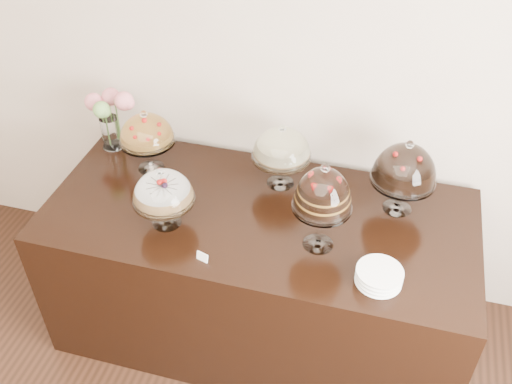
% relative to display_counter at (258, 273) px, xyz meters
% --- Properties ---
extents(wall_back, '(5.00, 0.04, 3.00)m').
position_rel_display_counter_xyz_m(wall_back, '(-0.12, 0.55, 1.05)').
color(wall_back, '#C1AF9B').
rests_on(wall_back, ground).
extents(display_counter, '(2.20, 1.00, 0.90)m').
position_rel_display_counter_xyz_m(display_counter, '(0.00, 0.00, 0.00)').
color(display_counter, black).
rests_on(display_counter, ground).
extents(cake_stand_sugar_sponge, '(0.31, 0.31, 0.34)m').
position_rel_display_counter_xyz_m(cake_stand_sugar_sponge, '(-0.43, -0.19, 0.66)').
color(cake_stand_sugar_sponge, white).
rests_on(cake_stand_sugar_sponge, display_counter).
extents(cake_stand_choco_layer, '(0.28, 0.28, 0.48)m').
position_rel_display_counter_xyz_m(cake_stand_choco_layer, '(0.33, -0.14, 0.77)').
color(cake_stand_choco_layer, white).
rests_on(cake_stand_choco_layer, display_counter).
extents(cake_stand_cheesecake, '(0.32, 0.32, 0.37)m').
position_rel_display_counter_xyz_m(cake_stand_cheesecake, '(0.05, 0.27, 0.69)').
color(cake_stand_cheesecake, white).
rests_on(cake_stand_cheesecake, display_counter).
extents(cake_stand_dark_choco, '(0.33, 0.33, 0.42)m').
position_rel_display_counter_xyz_m(cake_stand_dark_choco, '(0.68, 0.23, 0.72)').
color(cake_stand_dark_choco, white).
rests_on(cake_stand_dark_choco, display_counter).
extents(cake_stand_fruit_tart, '(0.30, 0.30, 0.37)m').
position_rel_display_counter_xyz_m(cake_stand_fruit_tart, '(-0.68, 0.21, 0.69)').
color(cake_stand_fruit_tart, white).
rests_on(cake_stand_fruit_tart, display_counter).
extents(flower_vase, '(0.30, 0.23, 0.38)m').
position_rel_display_counter_xyz_m(flower_vase, '(-0.97, 0.35, 0.68)').
color(flower_vase, white).
rests_on(flower_vase, display_counter).
extents(plate_stack, '(0.20, 0.20, 0.07)m').
position_rel_display_counter_xyz_m(plate_stack, '(0.64, -0.31, 0.49)').
color(plate_stack, white).
rests_on(plate_stack, display_counter).
extents(price_card_left, '(0.06, 0.03, 0.04)m').
position_rel_display_counter_xyz_m(price_card_left, '(-0.17, -0.39, 0.47)').
color(price_card_left, white).
rests_on(price_card_left, display_counter).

